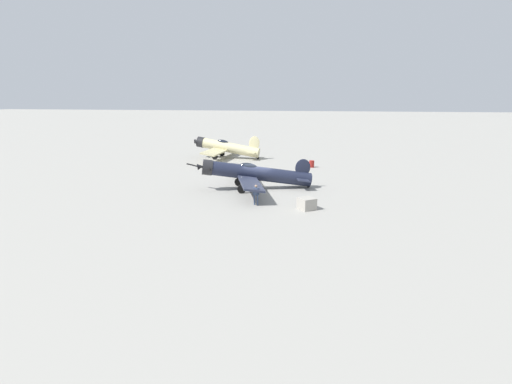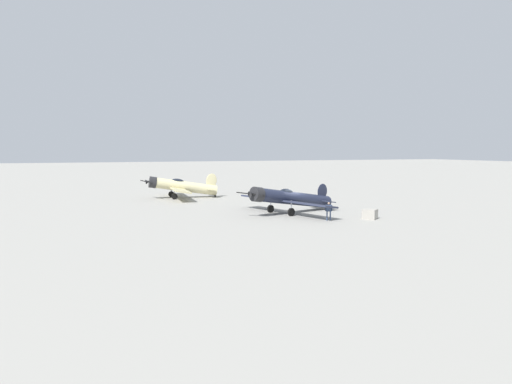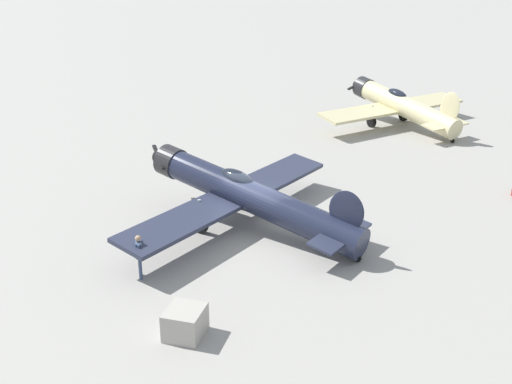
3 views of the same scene
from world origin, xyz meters
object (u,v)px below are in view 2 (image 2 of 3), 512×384
(equipment_crate, at_px, (370,214))
(fuel_drum, at_px, (282,195))
(airplane_mid_apron, at_px, (181,186))
(airplane_foreground, at_px, (290,198))
(ground_crew_mechanic, at_px, (329,209))

(equipment_crate, distance_m, fuel_drum, 19.32)
(airplane_mid_apron, xyz_separation_m, fuel_drum, (-5.53, -12.42, -1.16))
(equipment_crate, bearing_deg, airplane_mid_apron, 27.25)
(airplane_foreground, xyz_separation_m, equipment_crate, (-6.21, -5.39, -1.08))
(airplane_foreground, relative_size, equipment_crate, 7.60)
(fuel_drum, bearing_deg, ground_crew_mechanic, 168.65)
(airplane_mid_apron, bearing_deg, ground_crew_mechanic, 112.98)
(ground_crew_mechanic, distance_m, fuel_drum, 19.17)
(airplane_mid_apron, bearing_deg, equipment_crate, 120.66)
(airplane_foreground, relative_size, ground_crew_mechanic, 7.45)
(airplane_foreground, height_order, ground_crew_mechanic, airplane_foreground)
(equipment_crate, xyz_separation_m, fuel_drum, (19.32, 0.38, -0.03))
(airplane_foreground, relative_size, airplane_mid_apron, 1.01)
(airplane_mid_apron, bearing_deg, fuel_drum, 159.39)
(airplane_mid_apron, relative_size, equipment_crate, 7.55)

